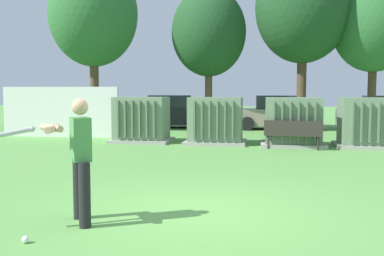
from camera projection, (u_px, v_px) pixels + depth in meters
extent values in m
plane|color=#5B9947|center=(195.00, 212.00, 7.01)|extent=(96.00, 96.00, 0.00)
cube|color=silver|center=(60.00, 112.00, 18.34)|extent=(4.80, 0.12, 2.00)
cube|color=#9E9B93|center=(142.00, 140.00, 16.61)|extent=(2.10, 1.70, 0.12)
cube|color=slate|center=(142.00, 118.00, 16.54)|extent=(1.80, 1.40, 1.50)
cube|color=#5B7056|center=(118.00, 119.00, 15.89)|extent=(0.06, 0.12, 1.27)
cube|color=#5B7056|center=(125.00, 119.00, 15.85)|extent=(0.06, 0.12, 1.27)
cube|color=#5B7056|center=(132.00, 119.00, 15.81)|extent=(0.06, 0.12, 1.27)
cube|color=#5B7056|center=(140.00, 119.00, 15.77)|extent=(0.06, 0.12, 1.27)
cube|color=#5B7056|center=(147.00, 119.00, 15.73)|extent=(0.06, 0.12, 1.27)
cube|color=#5B7056|center=(154.00, 119.00, 15.69)|extent=(0.06, 0.12, 1.27)
cube|color=#9E9B93|center=(216.00, 142.00, 16.02)|extent=(2.10, 1.70, 0.12)
cube|color=slate|center=(216.00, 119.00, 15.96)|extent=(1.80, 1.40, 1.50)
cube|color=#5B7056|center=(194.00, 120.00, 15.31)|extent=(0.06, 0.12, 1.27)
cube|color=#5B7056|center=(202.00, 120.00, 15.27)|extent=(0.06, 0.12, 1.27)
cube|color=#5B7056|center=(209.00, 120.00, 15.23)|extent=(0.06, 0.12, 1.27)
cube|color=#5B7056|center=(217.00, 120.00, 15.19)|extent=(0.06, 0.12, 1.27)
cube|color=#5B7056|center=(225.00, 120.00, 15.15)|extent=(0.06, 0.12, 1.27)
cube|color=#5B7056|center=(233.00, 121.00, 15.11)|extent=(0.06, 0.12, 1.27)
cube|color=#9E9B93|center=(292.00, 144.00, 15.38)|extent=(2.10, 1.70, 0.12)
cube|color=slate|center=(293.00, 120.00, 15.31)|extent=(1.80, 1.40, 1.50)
cube|color=#5B7056|center=(274.00, 121.00, 14.66)|extent=(0.06, 0.12, 1.27)
cube|color=#5B7056|center=(282.00, 121.00, 14.63)|extent=(0.06, 0.12, 1.27)
cube|color=#5B7056|center=(290.00, 122.00, 14.59)|extent=(0.06, 0.12, 1.27)
cube|color=#5B7056|center=(298.00, 122.00, 14.55)|extent=(0.06, 0.12, 1.27)
cube|color=#5B7056|center=(307.00, 122.00, 14.51)|extent=(0.06, 0.12, 1.27)
cube|color=#5B7056|center=(315.00, 122.00, 14.47)|extent=(0.06, 0.12, 1.27)
cube|color=#9E9B93|center=(368.00, 146.00, 15.03)|extent=(2.10, 1.70, 0.12)
cube|color=slate|center=(369.00, 121.00, 14.97)|extent=(1.80, 1.40, 1.50)
cube|color=#5B7056|center=(353.00, 122.00, 14.32)|extent=(0.06, 0.12, 1.27)
cube|color=#5B7056|center=(361.00, 122.00, 14.28)|extent=(0.06, 0.12, 1.27)
cube|color=#5B7056|center=(370.00, 122.00, 14.24)|extent=(0.06, 0.12, 1.27)
cube|color=#5B7056|center=(379.00, 122.00, 14.20)|extent=(0.06, 0.12, 1.27)
cube|color=#2D2823|center=(293.00, 135.00, 14.55)|extent=(1.84, 0.63, 0.05)
cube|color=#2D2823|center=(293.00, 128.00, 14.36)|extent=(1.79, 0.28, 0.44)
cylinder|color=#2D2823|center=(269.00, 141.00, 14.92)|extent=(0.06, 0.06, 0.42)
cylinder|color=#2D2823|center=(318.00, 143.00, 14.49)|extent=(0.06, 0.06, 0.42)
cylinder|color=#2D2823|center=(268.00, 142.00, 14.65)|extent=(0.06, 0.06, 0.42)
cylinder|color=#2D2823|center=(318.00, 144.00, 14.22)|extent=(0.06, 0.06, 0.42)
cylinder|color=black|center=(85.00, 195.00, 6.19)|extent=(0.16, 0.16, 0.88)
cylinder|color=black|center=(79.00, 188.00, 6.63)|extent=(0.16, 0.16, 0.88)
cube|color=#4C8C4C|center=(81.00, 139.00, 6.35)|extent=(0.42, 0.47, 0.60)
sphere|color=tan|center=(80.00, 107.00, 6.32)|extent=(0.23, 0.23, 0.23)
cylinder|color=tan|center=(53.00, 129.00, 6.11)|extent=(0.20, 0.55, 0.09)
cylinder|color=tan|center=(51.00, 128.00, 6.28)|extent=(0.48, 0.41, 0.09)
sphere|color=#B2B2B7|center=(32.00, 129.00, 6.09)|extent=(0.08, 0.08, 0.08)
sphere|color=white|center=(25.00, 240.00, 5.58)|extent=(0.09, 0.09, 0.09)
cylinder|color=brown|center=(95.00, 95.00, 21.58)|extent=(0.41, 0.41, 3.33)
ellipsoid|color=#2D6633|center=(93.00, 14.00, 21.28)|extent=(4.10, 4.10, 4.87)
cylinder|color=brown|center=(209.00, 100.00, 21.74)|extent=(0.35, 0.35, 2.82)
ellipsoid|color=#1E4723|center=(209.00, 32.00, 21.49)|extent=(3.47, 3.47, 4.12)
cylinder|color=#4C3828|center=(301.00, 93.00, 20.93)|extent=(0.43, 0.43, 3.46)
ellipsoid|color=#1E4723|center=(303.00, 7.00, 20.61)|extent=(4.25, 4.25, 5.05)
cylinder|color=#4C3828|center=(372.00, 98.00, 20.74)|extent=(0.37, 0.37, 3.01)
ellipsoid|color=#2D6633|center=(374.00, 22.00, 20.46)|extent=(3.70, 3.70, 4.39)
cube|color=black|center=(54.00, 115.00, 24.25)|extent=(4.24, 1.81, 0.80)
cube|color=#262B33|center=(56.00, 101.00, 24.18)|extent=(2.14, 1.62, 0.64)
cylinder|color=black|center=(23.00, 121.00, 23.60)|extent=(0.65, 0.24, 0.64)
cylinder|color=black|center=(38.00, 119.00, 25.28)|extent=(0.65, 0.24, 0.64)
cylinder|color=black|center=(71.00, 121.00, 23.27)|extent=(0.65, 0.24, 0.64)
cylinder|color=black|center=(83.00, 119.00, 24.95)|extent=(0.65, 0.24, 0.64)
cube|color=black|center=(167.00, 116.00, 23.12)|extent=(4.41, 2.31, 0.80)
cube|color=#262B33|center=(170.00, 102.00, 23.06)|extent=(2.31, 1.86, 0.64)
cylinder|color=black|center=(139.00, 122.00, 22.30)|extent=(0.67, 0.31, 0.64)
cylinder|color=black|center=(143.00, 120.00, 23.99)|extent=(0.67, 0.31, 0.64)
cylinder|color=black|center=(193.00, 122.00, 22.29)|extent=(0.67, 0.31, 0.64)
cylinder|color=black|center=(193.00, 120.00, 23.98)|extent=(0.67, 0.31, 0.64)
cube|color=gray|center=(275.00, 117.00, 22.05)|extent=(4.25, 1.82, 0.80)
cube|color=#262B33|center=(278.00, 102.00, 21.97)|extent=(2.14, 1.62, 0.64)
cylinder|color=black|center=(247.00, 124.00, 21.39)|extent=(0.65, 0.24, 0.64)
cylinder|color=black|center=(248.00, 121.00, 23.07)|extent=(0.65, 0.24, 0.64)
cylinder|color=black|center=(305.00, 124.00, 21.07)|extent=(0.65, 0.24, 0.64)
cylinder|color=black|center=(301.00, 122.00, 22.75)|extent=(0.65, 0.24, 0.64)
cylinder|color=black|center=(359.00, 125.00, 20.75)|extent=(0.64, 0.23, 0.64)
cylinder|color=black|center=(352.00, 122.00, 22.42)|extent=(0.64, 0.23, 0.64)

